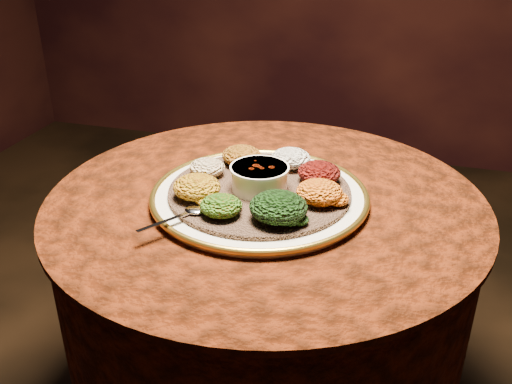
# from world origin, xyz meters

# --- Properties ---
(table) EXTENTS (0.96, 0.96, 0.73)m
(table) POSITION_xyz_m (0.00, 0.00, 0.55)
(table) COLOR black
(table) RESTS_ON ground
(platter) EXTENTS (0.58, 0.58, 0.02)m
(platter) POSITION_xyz_m (-0.01, -0.02, 0.75)
(platter) COLOR silver
(platter) RESTS_ON table
(injera) EXTENTS (0.48, 0.48, 0.01)m
(injera) POSITION_xyz_m (-0.01, -0.02, 0.76)
(injera) COLOR brown
(injera) RESTS_ON platter
(stew_bowl) EXTENTS (0.13, 0.13, 0.05)m
(stew_bowl) POSITION_xyz_m (-0.01, -0.02, 0.79)
(stew_bowl) COLOR white
(stew_bowl) RESTS_ON injera
(spoon) EXTENTS (0.10, 0.12, 0.01)m
(spoon) POSITION_xyz_m (-0.11, -0.17, 0.77)
(spoon) COLOR silver
(spoon) RESTS_ON injera
(portion_ayib) EXTENTS (0.09, 0.09, 0.04)m
(portion_ayib) POSITION_xyz_m (0.03, 0.11, 0.78)
(portion_ayib) COLOR white
(portion_ayib) RESTS_ON injera
(portion_kitfo) EXTENTS (0.09, 0.09, 0.05)m
(portion_kitfo) POSITION_xyz_m (0.11, 0.05, 0.78)
(portion_kitfo) COLOR black
(portion_kitfo) RESTS_ON injera
(portion_tikil) EXTENTS (0.10, 0.09, 0.05)m
(portion_tikil) POSITION_xyz_m (0.13, -0.04, 0.78)
(portion_tikil) COLOR #B0840E
(portion_tikil) RESTS_ON injera
(portion_gomen) EXTENTS (0.11, 0.11, 0.05)m
(portion_gomen) POSITION_xyz_m (0.06, -0.14, 0.79)
(portion_gomen) COLOR black
(portion_gomen) RESTS_ON injera
(portion_mixveg) EXTENTS (0.08, 0.08, 0.04)m
(portion_mixveg) POSITION_xyz_m (-0.05, -0.15, 0.78)
(portion_mixveg) COLOR #942C09
(portion_mixveg) RESTS_ON injera
(portion_kik) EXTENTS (0.10, 0.09, 0.05)m
(portion_kik) POSITION_xyz_m (-0.12, -0.09, 0.79)
(portion_kik) COLOR #B2860F
(portion_kik) RESTS_ON injera
(portion_timatim) EXTENTS (0.08, 0.08, 0.04)m
(portion_timatim) POSITION_xyz_m (-0.14, 0.01, 0.78)
(portion_timatim) COLOR maroon
(portion_timatim) RESTS_ON injera
(portion_shiro) EXTENTS (0.09, 0.09, 0.04)m
(portion_shiro) POSITION_xyz_m (-0.08, 0.09, 0.78)
(portion_shiro) COLOR #964E12
(portion_shiro) RESTS_ON injera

